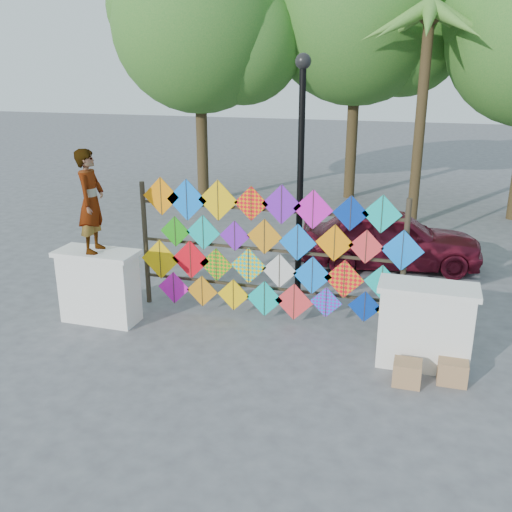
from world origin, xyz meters
name	(u,v)px	position (x,y,z in m)	size (l,w,h in m)	color
ground	(252,336)	(0.00, 0.00, 0.00)	(80.00, 80.00, 0.00)	slate
parapet_left	(99,286)	(-2.70, -0.20, 0.65)	(1.40, 0.65, 1.28)	white
parapet_right	(425,325)	(2.70, -0.20, 0.65)	(1.40, 0.65, 1.28)	white
kite_rack	(268,252)	(0.06, 0.73, 1.23)	(4.95, 0.24, 2.43)	#31281B
tree_west	(202,26)	(-4.40, 9.03, 5.38)	(5.85, 5.20, 8.01)	#48381E
tree_mid	(362,14)	(0.11, 11.03, 5.77)	(6.30, 5.60, 8.61)	#48381E
palm_tree	(428,37)	(2.20, 8.00, 4.95)	(3.62, 3.62, 5.83)	#48381E
vendor_woman	(91,201)	(-2.71, -0.20, 2.14)	(0.63, 0.41, 1.71)	#99999E
sedan	(390,238)	(1.87, 4.17, 0.66)	(1.56, 3.88, 1.32)	maroon
lamppost	(301,156)	(0.30, 2.00, 2.69)	(0.28, 0.28, 4.46)	black
cardboard_box_near	(407,373)	(2.52, -0.80, 0.17)	(0.38, 0.34, 0.34)	#A47F4F
cardboard_box_far	(452,371)	(3.12, -0.56, 0.17)	(0.40, 0.37, 0.34)	#A47F4F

